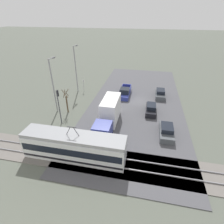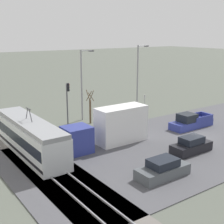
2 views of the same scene
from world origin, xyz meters
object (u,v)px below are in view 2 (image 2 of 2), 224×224
(light_rail_tram, at_px, (30,137))
(street_lamp_mid_block, at_px, (138,74))
(pickup_truck, at_px, (191,122))
(street_tree, at_px, (90,108))
(sedan_car_2, at_px, (191,146))
(sedan_car_1, at_px, (163,169))
(box_truck, at_px, (111,128))
(street_lamp_near_crossing, at_px, (83,81))
(no_parking_sign, at_px, (144,102))
(traffic_light_pole, at_px, (68,100))

(light_rail_tram, bearing_deg, street_lamp_mid_block, -69.55)
(pickup_truck, distance_m, street_lamp_mid_block, 11.45)
(street_tree, bearing_deg, light_rail_tram, 118.66)
(sedan_car_2, distance_m, street_lamp_mid_block, 17.76)
(pickup_truck, height_order, sedan_car_1, pickup_truck)
(pickup_truck, xyz_separation_m, street_lamp_mid_block, (10.47, -0.51, 4.61))
(pickup_truck, relative_size, street_lamp_mid_block, 0.62)
(box_truck, xyz_separation_m, street_lamp_near_crossing, (9.84, -2.48, 3.36))
(street_tree, xyz_separation_m, no_parking_sign, (0.42, -9.38, -0.44))
(pickup_truck, relative_size, no_parking_sign, 2.33)
(light_rail_tram, bearing_deg, pickup_truck, -100.09)
(pickup_truck, bearing_deg, box_truck, 85.28)
(street_lamp_mid_block, height_order, no_parking_sign, street_lamp_mid_block)
(sedan_car_1, distance_m, street_lamp_near_crossing, 19.19)
(street_lamp_mid_block, bearing_deg, street_lamp_near_crossing, 88.23)
(sedan_car_1, bearing_deg, pickup_truck, -57.76)
(sedan_car_2, relative_size, street_lamp_mid_block, 0.45)
(sedan_car_2, relative_size, street_lamp_near_crossing, 0.47)
(street_tree, bearing_deg, traffic_light_pole, 97.52)
(street_lamp_near_crossing, relative_size, street_lamp_mid_block, 0.96)
(no_parking_sign, bearing_deg, pickup_truck, 175.94)
(sedan_car_1, xyz_separation_m, street_lamp_near_crossing, (18.33, -3.46, 4.47))
(sedan_car_2, xyz_separation_m, traffic_light_pole, (13.66, 5.98, 2.82))
(pickup_truck, height_order, street_tree, street_tree)
(box_truck, height_order, no_parking_sign, box_truck)
(sedan_car_1, bearing_deg, no_parking_sign, -37.11)
(no_parking_sign, bearing_deg, light_rail_tram, 106.86)
(pickup_truck, height_order, street_lamp_mid_block, street_lamp_mid_block)
(sedan_car_2, bearing_deg, no_parking_sign, 155.13)
(sedan_car_2, distance_m, street_lamp_near_crossing, 16.89)
(sedan_car_2, bearing_deg, street_tree, -169.34)
(sedan_car_2, xyz_separation_m, no_parking_sign, (14.52, -6.73, 0.79))
(box_truck, bearing_deg, sedan_car_2, -141.60)
(traffic_light_pole, relative_size, street_tree, 1.28)
(street_lamp_near_crossing, distance_m, street_lamp_mid_block, 9.08)
(street_lamp_mid_block, bearing_deg, pickup_truck, 177.21)
(light_rail_tram, distance_m, street_lamp_near_crossing, 13.03)
(street_tree, bearing_deg, sedan_car_2, -169.34)
(box_truck, relative_size, sedan_car_2, 2.15)
(street_tree, relative_size, street_lamp_mid_block, 0.45)
(box_truck, xyz_separation_m, sedan_car_2, (-6.26, -4.96, -1.09))
(sedan_car_1, height_order, street_lamp_mid_block, street_lamp_mid_block)
(no_parking_sign, bearing_deg, sedan_car_1, 142.89)
(sedan_car_1, xyz_separation_m, street_lamp_mid_block, (18.06, -12.54, 4.66))
(light_rail_tram, bearing_deg, traffic_light_pole, -52.91)
(sedan_car_2, relative_size, no_parking_sign, 1.71)
(box_truck, relative_size, street_lamp_near_crossing, 1.01)
(street_tree, xyz_separation_m, street_lamp_near_crossing, (2.00, -0.17, 3.23))
(box_truck, relative_size, street_tree, 2.14)
(sedan_car_1, bearing_deg, traffic_light_pole, 0.14)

